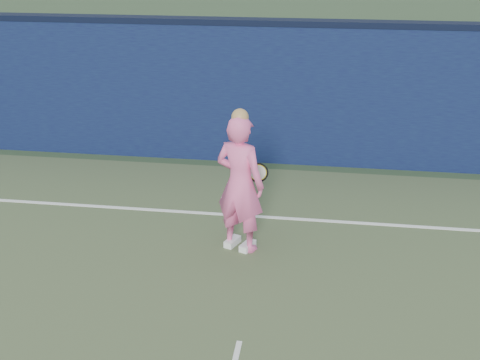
# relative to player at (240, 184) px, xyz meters

# --- Properties ---
(backstop_wall) EXTENTS (24.00, 0.40, 2.50)m
(backstop_wall) POSITION_rel_player_xyz_m (0.29, 3.46, 0.30)
(backstop_wall) COLOR #0D1039
(backstop_wall) RESTS_ON ground
(wall_cap) EXTENTS (24.00, 0.42, 0.10)m
(wall_cap) POSITION_rel_player_xyz_m (0.29, 3.46, 1.60)
(wall_cap) COLOR black
(wall_cap) RESTS_ON backstop_wall
(player) EXTENTS (0.81, 0.67, 1.96)m
(player) POSITION_rel_player_xyz_m (0.00, 0.00, 0.00)
(player) COLOR pink
(player) RESTS_ON ground
(racket) EXTENTS (0.53, 0.15, 0.29)m
(racket) POSITION_rel_player_xyz_m (0.16, 0.44, -0.01)
(racket) COLOR black
(racket) RESTS_ON ground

